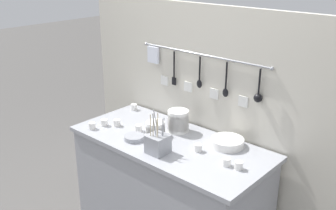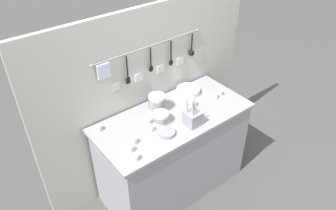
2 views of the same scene
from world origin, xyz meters
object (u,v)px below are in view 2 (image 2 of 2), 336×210
Objects in this scene: cup_centre at (99,128)px; cup_back_right at (134,141)px; bowl_stack_back_corner at (161,118)px; steel_mixing_bowl at (167,133)px; cup_beside_plates at (135,157)px; cup_mid_row at (220,93)px; cup_back_left at (193,104)px; cup_front_left at (130,149)px; plate_stack at (188,91)px; bowl_stack_nested_right at (157,103)px; cup_by_caddy at (148,121)px; cup_edge_near at (215,96)px; cutlery_caddy at (193,118)px; cup_front_right at (151,129)px.

cup_centre is 1.00× the size of cup_back_right.
bowl_stack_back_corner is 0.16m from steel_mixing_bowl.
bowl_stack_back_corner is at bearing 29.16° from cup_beside_plates.
cup_back_left is at bearing 176.47° from cup_mid_row.
cup_back_left is (0.37, 0.01, -0.03)m from bowl_stack_back_corner.
steel_mixing_bowl is 0.28m from cup_back_right.
cup_back_left is (0.76, 0.14, 0.00)m from cup_front_left.
cup_back_right is at bearing -161.32° from plate_stack.
bowl_stack_nested_right is 0.34m from steel_mixing_bowl.
cup_back_left is at bearing 20.26° from steel_mixing_bowl.
bowl_stack_nested_right is 0.72× the size of plate_stack.
steel_mixing_bowl is 0.21m from cup_by_caddy.
plate_stack is 4.26× the size of cup_edge_near.
cup_back_right is (0.09, 0.16, 0.00)m from cup_beside_plates.
bowl_stack_nested_right is at bearing 29.90° from cup_back_right.
cup_back_right is at bearing 168.42° from cutlery_caddy.
cup_beside_plates is 1.00× the size of cup_back_left.
cup_by_caddy is (-0.10, 0.06, -0.03)m from bowl_stack_back_corner.
cup_beside_plates and cup_front_left have the same top height.
cup_edge_near is at bearing -7.91° from cup_back_left.
bowl_stack_nested_right is 0.21m from cup_by_caddy.
bowl_stack_back_corner is at bearing -157.39° from plate_stack.
cup_front_left is 0.77m from cup_back_left.
bowl_stack_back_corner is 2.59× the size of cup_front_right.
bowl_stack_back_corner is 0.41m from cup_front_left.
cup_front_right is (-0.13, -0.03, -0.03)m from bowl_stack_back_corner.
cup_centre is (-0.33, 0.27, 0.00)m from cup_front_right.
cup_by_caddy is at bearing 29.79° from cup_back_right.
plate_stack is 0.64m from cup_front_right.
cup_centre is (-0.93, 0.04, -0.00)m from plate_stack.
plate_stack is at bearing 53.56° from cutlery_caddy.
cup_mid_row is at bearing -3.53° from cup_back_left.
cup_centre is (-1.14, 0.24, 0.00)m from cup_mid_row.
cup_beside_plates is (-0.60, -0.05, -0.04)m from cutlery_caddy.
cup_edge_near is 0.93m from cup_back_right.
cup_centre is (-0.05, 0.46, 0.00)m from cup_beside_plates.
plate_stack is 0.30m from cup_mid_row.
cup_centre and cup_by_caddy have the same top height.
steel_mixing_bowl is at bearing 12.79° from cup_beside_plates.
cup_front_left is 1.00× the size of cup_back_left.
cutlery_caddy is (0.12, -0.33, -0.01)m from bowl_stack_nested_right.
cup_by_caddy is 1.00× the size of cup_front_left.
plate_stack is at bearing 136.53° from cup_mid_row.
cup_beside_plates is at bearing -168.69° from cup_edge_near.
plate_stack is 4.26× the size of cup_front_left.
plate_stack is 4.26× the size of cup_back_left.
cutlery_caddy is 5.40× the size of cup_front_left.
cup_front_right is 0.42m from cup_centre.
cup_back_left is at bearing -26.81° from bowl_stack_nested_right.
bowl_stack_back_corner is 2.59× the size of cup_edge_near.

